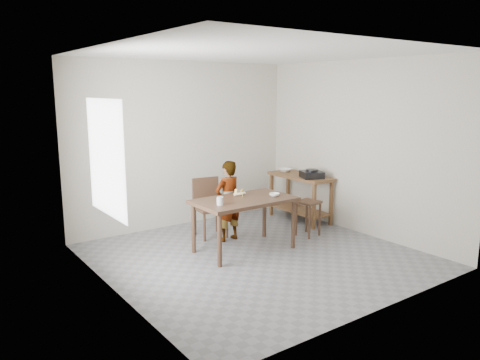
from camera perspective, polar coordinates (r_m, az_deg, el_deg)
floor at (r=6.50m, az=2.09°, el=-9.41°), size 4.00×4.00×0.04m
ceiling at (r=6.12m, az=2.27°, el=15.43°), size 4.00×4.00×0.04m
wall_back at (r=7.84m, az=-6.96°, el=4.34°), size 4.00×0.04×2.70m
wall_front at (r=4.76m, az=17.30°, el=-0.35°), size 4.00×0.04×2.70m
wall_left at (r=5.19m, az=-15.73°, el=0.64°), size 0.04×4.00×2.70m
wall_right at (r=7.56m, az=14.37°, el=3.84°), size 0.04×4.00×2.70m
window_pane at (r=5.37m, az=-16.05°, el=2.58°), size 0.02×1.10×1.30m
dining_table at (r=6.60m, az=0.51°, el=-5.47°), size 1.40×0.80×0.75m
prep_counter at (r=8.19m, az=7.34°, el=-2.14°), size 0.50×1.20×0.80m
child at (r=6.99m, az=-1.49°, el=-2.57°), size 0.47×0.34×1.22m
dining_chair at (r=7.22m, az=-3.59°, el=-3.45°), size 0.49×0.49×0.90m
stool at (r=7.37m, az=8.29°, el=-4.63°), size 0.36×0.36×0.55m
glass_tumbler at (r=6.15m, az=-2.46°, el=-2.57°), size 0.10×0.10×0.11m
small_bowl at (r=6.67m, az=4.21°, el=-1.80°), size 0.17×0.17×0.05m
banana at (r=6.68m, az=-0.05°, el=-1.65°), size 0.22×0.18×0.07m
serving_bowl at (r=8.38m, az=5.52°, el=1.20°), size 0.28×0.28×0.06m
gas_burner at (r=7.86m, az=8.74°, el=0.67°), size 0.44×0.44×0.11m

